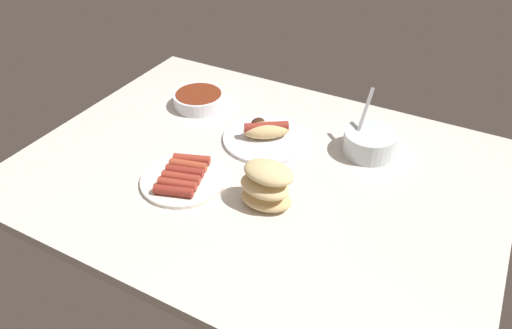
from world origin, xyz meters
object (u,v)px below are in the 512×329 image
(bowl_chili, at_px, (199,99))
(bread_stack, at_px, (266,186))
(plate_sausages, at_px, (183,177))
(bowl_coleslaw, at_px, (370,142))
(plate_hotdog_assembled, at_px, (266,134))

(bowl_chili, height_order, bread_stack, bread_stack)
(plate_sausages, relative_size, bread_stack, 1.60)
(bowl_coleslaw, relative_size, bread_stack, 1.20)
(bowl_chili, relative_size, bread_stack, 1.18)
(bowl_coleslaw, relative_size, plate_hotdog_assembled, 0.66)
(bowl_chili, xyz_separation_m, bread_stack, (-0.39, 0.31, 0.03))
(plate_sausages, xyz_separation_m, bowl_chili, (0.17, -0.33, 0.01))
(bread_stack, bearing_deg, bowl_chili, -38.03)
(bowl_coleslaw, bearing_deg, plate_sausages, 42.86)
(bowl_chili, bearing_deg, bowl_coleslaw, -179.22)
(bread_stack, distance_m, plate_hotdog_assembled, 0.27)
(plate_sausages, distance_m, bowl_chili, 0.37)
(bowl_chili, bearing_deg, plate_hotdog_assembled, 165.62)
(bowl_chili, bearing_deg, plate_sausages, 117.81)
(bowl_chili, xyz_separation_m, plate_hotdog_assembled, (-0.27, 0.07, -0.01))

